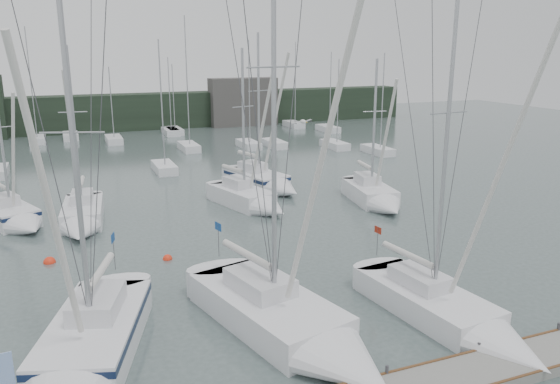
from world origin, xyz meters
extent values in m
plane|color=#485755|center=(0.00, 0.00, 0.00)|extent=(160.00, 160.00, 0.00)
cube|color=black|center=(0.00, 62.00, 2.50)|extent=(90.00, 4.00, 5.00)
cube|color=#454240|center=(18.00, 60.00, 3.50)|extent=(10.00, 3.00, 7.00)
cube|color=silver|center=(15.52, 40.99, 0.35)|extent=(1.80, 4.50, 0.90)
cylinder|color=#A1A4A9|center=(15.52, 40.49, 6.89)|extent=(0.12, 0.12, 12.18)
cube|color=silver|center=(1.05, 32.50, 0.35)|extent=(1.80, 4.50, 0.90)
cylinder|color=#A1A4A9|center=(1.05, 32.00, 6.42)|extent=(0.12, 0.12, 11.25)
cube|color=silver|center=(-1.71, 51.08, 0.35)|extent=(1.80, 4.50, 0.90)
cylinder|color=#A1A4A9|center=(-1.71, 50.58, 4.97)|extent=(0.12, 0.12, 8.34)
cube|color=silver|center=(-10.39, 54.58, 0.35)|extent=(1.80, 4.50, 0.90)
cylinder|color=#A1A4A9|center=(-10.39, 54.08, 7.25)|extent=(0.12, 0.12, 12.91)
cube|color=silver|center=(-6.55, 55.99, 0.35)|extent=(1.80, 4.50, 0.90)
cylinder|color=#A1A4A9|center=(-6.55, 55.49, 5.93)|extent=(0.12, 0.12, 10.27)
cube|color=silver|center=(21.75, 37.65, 0.35)|extent=(1.80, 4.50, 0.90)
cylinder|color=#A1A4A9|center=(21.75, 37.15, 5.44)|extent=(0.12, 0.12, 9.29)
cube|color=silver|center=(6.06, 55.04, 0.35)|extent=(1.80, 4.50, 0.90)
cylinder|color=#A1A4A9|center=(6.06, 54.54, 5.47)|extent=(0.12, 0.12, 9.35)
cube|color=silver|center=(12.52, 41.57, 0.35)|extent=(1.80, 4.50, 0.90)
cylinder|color=#A1A4A9|center=(12.52, 41.07, 6.49)|extent=(0.12, 0.12, 11.37)
cube|color=silver|center=(24.27, 55.50, 0.35)|extent=(1.80, 4.50, 0.90)
cylinder|color=#A1A4A9|center=(24.27, 55.00, 6.46)|extent=(0.12, 0.12, 11.32)
cube|color=silver|center=(26.95, 49.65, 0.35)|extent=(1.80, 4.50, 0.90)
cylinder|color=#A1A4A9|center=(26.95, 49.15, 5.81)|extent=(0.12, 0.12, 10.02)
cube|color=silver|center=(5.69, 42.59, 0.35)|extent=(1.80, 4.50, 0.90)
cylinder|color=#A1A4A9|center=(5.69, 42.09, 7.72)|extent=(0.12, 0.12, 13.84)
cube|color=silver|center=(24.50, 32.75, 0.35)|extent=(1.80, 4.50, 0.90)
cylinder|color=#A1A4A9|center=(24.50, 32.25, 5.80)|extent=(0.12, 0.12, 10.00)
cube|color=silver|center=(6.64, 55.50, 0.35)|extent=(1.80, 4.50, 0.90)
cylinder|color=#A1A4A9|center=(6.64, 55.00, 5.03)|extent=(0.12, 0.12, 8.46)
cube|color=silver|center=(-7.14, 2.14, 0.48)|extent=(5.15, 7.59, 1.61)
cube|color=silver|center=(-6.97, 2.65, 1.66)|extent=(2.50, 3.18, 0.75)
cylinder|color=#A1A4A9|center=(-7.30, 1.66, 7.30)|extent=(0.19, 0.19, 12.02)
cylinder|color=silver|center=(-6.71, 3.46, 2.63)|extent=(1.36, 3.32, 0.30)
cube|color=#0F1C3A|center=(-7.14, 2.14, 1.02)|extent=(5.17, 7.61, 0.27)
cube|color=navy|center=(-5.98, 5.65, 3.22)|extent=(0.20, 0.56, 0.39)
cube|color=silver|center=(-0.29, 1.60, 0.48)|extent=(5.13, 8.18, 1.60)
cone|color=silver|center=(1.02, -3.65, 0.48)|extent=(4.09, 3.97, 3.41)
cube|color=silver|center=(-0.41, 2.12, 1.65)|extent=(2.55, 3.39, 0.75)
cylinder|color=#A1A4A9|center=(-0.16, 1.08, 9.05)|extent=(0.19, 0.19, 15.54)
cylinder|color=silver|center=(-0.65, 3.07, 2.61)|extent=(1.18, 3.67, 0.30)
cube|color=navy|center=(-1.25, 5.49, 3.19)|extent=(0.16, 0.56, 0.38)
cube|color=silver|center=(6.52, -0.14, 0.41)|extent=(3.52, 6.89, 1.38)
cone|color=silver|center=(7.07, -4.82, 0.41)|extent=(3.08, 3.14, 2.76)
cube|color=silver|center=(6.47, 0.32, 1.43)|extent=(1.82, 2.80, 0.65)
cylinder|color=#A1A4A9|center=(6.58, -0.60, 7.53)|extent=(0.17, 0.17, 12.85)
cylinder|color=silver|center=(6.36, 1.18, 2.26)|extent=(0.64, 3.24, 0.26)
cube|color=maroon|center=(6.11, 3.33, 2.76)|extent=(0.08, 0.50, 0.33)
cube|color=silver|center=(-11.34, 20.72, 0.44)|extent=(4.08, 5.31, 1.46)
cone|color=silver|center=(-10.04, 17.61, 0.44)|extent=(3.04, 2.81, 2.44)
cube|color=silver|center=(-11.53, 21.17, 1.51)|extent=(1.97, 2.26, 0.68)
cylinder|color=#A1A4A9|center=(-11.21, 20.41, 5.55)|extent=(0.18, 0.18, 8.76)
cylinder|color=silver|center=(-11.71, 21.59, 2.39)|extent=(1.15, 2.24, 0.27)
cube|color=#0F1C3A|center=(-11.34, 20.72, 0.93)|extent=(4.11, 5.33, 0.24)
cube|color=silver|center=(-6.79, 19.41, 0.45)|extent=(3.05, 5.90, 1.49)
cone|color=silver|center=(-7.20, 15.38, 0.45)|extent=(2.72, 2.67, 2.49)
cube|color=silver|center=(-6.74, 19.90, 1.54)|extent=(1.59, 2.40, 0.70)
cylinder|color=#A1A4A9|center=(-6.83, 19.01, 6.33)|extent=(0.18, 0.18, 10.27)
cylinder|color=silver|center=(-6.67, 20.54, 2.44)|extent=(0.56, 2.79, 0.28)
cube|color=silver|center=(4.33, 19.15, 0.47)|extent=(3.92, 5.88, 1.56)
cone|color=silver|center=(5.42, 15.45, 0.47)|extent=(3.05, 2.92, 2.50)
cube|color=silver|center=(4.18, 19.64, 1.61)|extent=(1.93, 2.46, 0.73)
cylinder|color=#A1A4A9|center=(4.44, 18.78, 6.27)|extent=(0.19, 0.19, 10.05)
cylinder|color=silver|center=(4.02, 20.18, 2.55)|extent=(1.02, 2.61, 0.29)
cube|color=silver|center=(7.14, 23.72, 0.49)|extent=(4.31, 6.17, 1.62)
cone|color=silver|center=(8.29, 19.90, 0.49)|extent=(3.38, 3.11, 2.81)
cube|color=silver|center=(6.98, 24.24, 1.67)|extent=(2.13, 2.59, 0.76)
cylinder|color=#A1A4A9|center=(7.25, 23.34, 6.87)|extent=(0.19, 0.19, 11.15)
cylinder|color=silver|center=(6.81, 24.80, 2.64)|extent=(1.08, 2.71, 0.30)
cube|color=#0F1C3A|center=(7.14, 23.72, 1.03)|extent=(4.33, 6.20, 0.27)
cube|color=silver|center=(13.68, 16.54, 0.47)|extent=(3.42, 5.78, 1.56)
cone|color=silver|center=(13.07, 12.70, 0.47)|extent=(2.93, 2.71, 2.60)
cube|color=silver|center=(13.76, 17.05, 1.61)|extent=(1.75, 2.37, 0.73)
cylinder|color=#A1A4A9|center=(13.62, 16.16, 5.90)|extent=(0.19, 0.19, 9.31)
cylinder|color=silver|center=(13.85, 17.61, 2.54)|extent=(0.70, 2.67, 0.29)
sphere|color=red|center=(-2.86, 10.36, 0.00)|extent=(0.53, 0.53, 0.53)
sphere|color=red|center=(-8.90, 12.26, 0.00)|extent=(0.65, 0.65, 0.65)
ellipsoid|color=silver|center=(2.10, 3.39, 8.20)|extent=(0.34, 0.47, 0.19)
cube|color=gray|center=(1.85, 3.30, 8.22)|extent=(0.44, 0.27, 0.10)
cube|color=gray|center=(2.36, 3.48, 8.22)|extent=(0.44, 0.27, 0.10)
camera|label=1|loc=(-7.65, -18.06, 11.28)|focal=35.00mm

